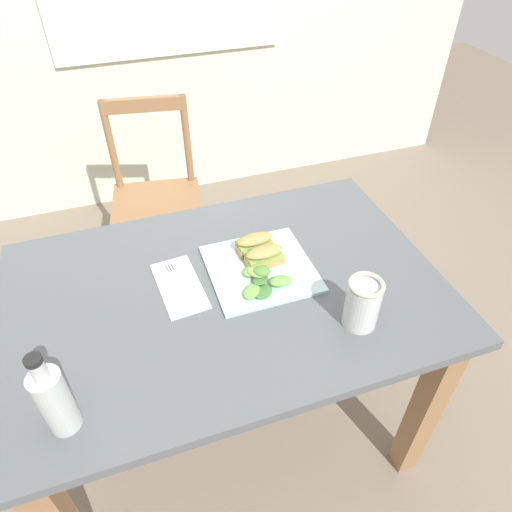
{
  "coord_description": "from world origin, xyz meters",
  "views": [
    {
      "loc": [
        -0.33,
        -0.71,
        1.64
      ],
      "look_at": [
        0.0,
        0.23,
        0.76
      ],
      "focal_mm": 32.04,
      "sensor_mm": 36.0,
      "label": 1
    }
  ],
  "objects_px": {
    "plate_lunch": "(261,269)",
    "fork_on_napkin": "(177,281)",
    "chair_wooden_far": "(157,199)",
    "sandwich_half_front": "(264,256)",
    "mason_jar_iced_tea": "(362,305)",
    "dining_table": "(228,320)",
    "sandwich_half_back": "(255,243)",
    "bottle_cold_brew": "(56,403)"
  },
  "relations": [
    {
      "from": "plate_lunch",
      "to": "fork_on_napkin",
      "type": "distance_m",
      "value": 0.24
    },
    {
      "from": "chair_wooden_far",
      "to": "sandwich_half_front",
      "type": "distance_m",
      "value": 0.97
    },
    {
      "from": "fork_on_napkin",
      "to": "mason_jar_iced_tea",
      "type": "distance_m",
      "value": 0.51
    },
    {
      "from": "fork_on_napkin",
      "to": "dining_table",
      "type": "bearing_deg",
      "value": -28.74
    },
    {
      "from": "chair_wooden_far",
      "to": "sandwich_half_back",
      "type": "relative_size",
      "value": 7.67
    },
    {
      "from": "sandwich_half_back",
      "to": "bottle_cold_brew",
      "type": "distance_m",
      "value": 0.68
    },
    {
      "from": "dining_table",
      "to": "plate_lunch",
      "type": "distance_m",
      "value": 0.19
    },
    {
      "from": "chair_wooden_far",
      "to": "sandwich_half_back",
      "type": "height_order",
      "value": "chair_wooden_far"
    },
    {
      "from": "plate_lunch",
      "to": "sandwich_half_front",
      "type": "bearing_deg",
      "value": 40.27
    },
    {
      "from": "chair_wooden_far",
      "to": "bottle_cold_brew",
      "type": "bearing_deg",
      "value": -106.26
    },
    {
      "from": "sandwich_half_back",
      "to": "mason_jar_iced_tea",
      "type": "distance_m",
      "value": 0.38
    },
    {
      "from": "plate_lunch",
      "to": "mason_jar_iced_tea",
      "type": "bearing_deg",
      "value": -57.04
    },
    {
      "from": "sandwich_half_back",
      "to": "sandwich_half_front",
      "type": "bearing_deg",
      "value": -83.13
    },
    {
      "from": "chair_wooden_far",
      "to": "fork_on_napkin",
      "type": "relative_size",
      "value": 4.69
    },
    {
      "from": "sandwich_half_front",
      "to": "bottle_cold_brew",
      "type": "relative_size",
      "value": 0.5
    },
    {
      "from": "dining_table",
      "to": "bottle_cold_brew",
      "type": "xyz_separation_m",
      "value": [
        -0.43,
        -0.28,
        0.22
      ]
    },
    {
      "from": "chair_wooden_far",
      "to": "sandwich_half_front",
      "type": "height_order",
      "value": "chair_wooden_far"
    },
    {
      "from": "bottle_cold_brew",
      "to": "mason_jar_iced_tea",
      "type": "bearing_deg",
      "value": 3.86
    },
    {
      "from": "plate_lunch",
      "to": "fork_on_napkin",
      "type": "xyz_separation_m",
      "value": [
        -0.24,
        0.03,
        0.0
      ]
    },
    {
      "from": "chair_wooden_far",
      "to": "bottle_cold_brew",
      "type": "xyz_separation_m",
      "value": [
        -0.36,
        -1.22,
        0.37
      ]
    },
    {
      "from": "dining_table",
      "to": "plate_lunch",
      "type": "bearing_deg",
      "value": 18.84
    },
    {
      "from": "fork_on_napkin",
      "to": "bottle_cold_brew",
      "type": "distance_m",
      "value": 0.47
    },
    {
      "from": "sandwich_half_back",
      "to": "bottle_cold_brew",
      "type": "height_order",
      "value": "bottle_cold_brew"
    },
    {
      "from": "sandwich_half_front",
      "to": "dining_table",
      "type": "bearing_deg",
      "value": -157.99
    },
    {
      "from": "dining_table",
      "to": "sandwich_half_back",
      "type": "xyz_separation_m",
      "value": [
        0.13,
        0.12,
        0.17
      ]
    },
    {
      "from": "bottle_cold_brew",
      "to": "mason_jar_iced_tea",
      "type": "relative_size",
      "value": 1.62
    },
    {
      "from": "sandwich_half_front",
      "to": "bottle_cold_brew",
      "type": "distance_m",
      "value": 0.65
    },
    {
      "from": "plate_lunch",
      "to": "fork_on_napkin",
      "type": "relative_size",
      "value": 1.59
    },
    {
      "from": "sandwich_half_back",
      "to": "fork_on_napkin",
      "type": "relative_size",
      "value": 0.61
    },
    {
      "from": "chair_wooden_far",
      "to": "bottle_cold_brew",
      "type": "distance_m",
      "value": 1.32
    },
    {
      "from": "bottle_cold_brew",
      "to": "mason_jar_iced_tea",
      "type": "height_order",
      "value": "bottle_cold_brew"
    },
    {
      "from": "sandwich_half_front",
      "to": "sandwich_half_back",
      "type": "relative_size",
      "value": 1.0
    },
    {
      "from": "dining_table",
      "to": "chair_wooden_far",
      "type": "distance_m",
      "value": 0.96
    },
    {
      "from": "plate_lunch",
      "to": "bottle_cold_brew",
      "type": "xyz_separation_m",
      "value": [
        -0.55,
        -0.32,
        0.08
      ]
    },
    {
      "from": "sandwich_half_front",
      "to": "mason_jar_iced_tea",
      "type": "distance_m",
      "value": 0.32
    },
    {
      "from": "chair_wooden_far",
      "to": "sandwich_half_back",
      "type": "bearing_deg",
      "value": -76.5
    },
    {
      "from": "sandwich_half_front",
      "to": "fork_on_napkin",
      "type": "distance_m",
      "value": 0.26
    },
    {
      "from": "plate_lunch",
      "to": "chair_wooden_far",
      "type": "bearing_deg",
      "value": 101.85
    },
    {
      "from": "chair_wooden_far",
      "to": "plate_lunch",
      "type": "bearing_deg",
      "value": -78.15
    },
    {
      "from": "sandwich_half_back",
      "to": "fork_on_napkin",
      "type": "distance_m",
      "value": 0.25
    },
    {
      "from": "chair_wooden_far",
      "to": "fork_on_napkin",
      "type": "distance_m",
      "value": 0.93
    },
    {
      "from": "dining_table",
      "to": "mason_jar_iced_tea",
      "type": "bearing_deg",
      "value": -38.14
    }
  ]
}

